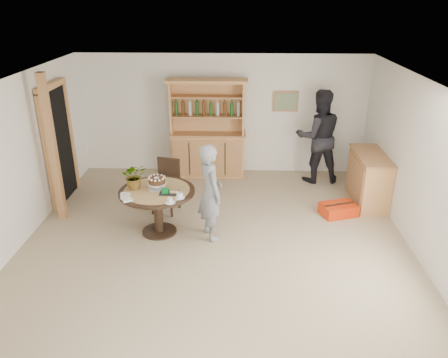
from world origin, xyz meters
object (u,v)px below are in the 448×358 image
(hutch, at_px, (208,144))
(adult_person, at_px, (318,136))
(teen_boy, at_px, (210,192))
(dining_chair, at_px, (167,182))
(dining_table, at_px, (157,199))
(sideboard, at_px, (369,179))
(red_suitcase, at_px, (338,209))

(hutch, height_order, adult_person, hutch)
(teen_boy, bearing_deg, dining_chair, 18.31)
(dining_table, bearing_deg, sideboard, 18.79)
(dining_chair, bearing_deg, dining_table, -76.34)
(hutch, relative_size, red_suitcase, 2.93)
(sideboard, xyz_separation_m, dining_table, (-3.67, -1.25, 0.13))
(sideboard, xyz_separation_m, red_suitcase, (-0.62, -0.54, -0.37))
(hutch, relative_size, dining_chair, 2.16)
(dining_chair, distance_m, adult_person, 3.22)
(teen_boy, relative_size, red_suitcase, 2.23)
(sideboard, bearing_deg, adult_person, 128.53)
(hutch, relative_size, sideboard, 1.62)
(dining_chair, relative_size, adult_person, 0.50)
(dining_chair, bearing_deg, adult_person, 41.57)
(adult_person, bearing_deg, teen_boy, 43.63)
(sideboard, distance_m, dining_chair, 3.68)
(red_suitcase, bearing_deg, hutch, 124.74)
(teen_boy, xyz_separation_m, adult_person, (2.03, 2.35, 0.17))
(dining_chair, relative_size, red_suitcase, 1.36)
(hutch, relative_size, adult_person, 1.07)
(hutch, bearing_deg, sideboard, -22.21)
(dining_table, height_order, red_suitcase, dining_table)
(sideboard, distance_m, adult_person, 1.37)
(hutch, height_order, sideboard, hutch)
(dining_chair, relative_size, teen_boy, 0.61)
(dining_chair, bearing_deg, sideboard, 21.70)
(dining_table, bearing_deg, adult_person, 38.01)
(adult_person, bearing_deg, dining_table, 32.44)
(sideboard, xyz_separation_m, teen_boy, (-2.82, -1.35, 0.31))
(hutch, distance_m, dining_table, 2.57)
(adult_person, xyz_separation_m, red_suitcase, (0.17, -1.54, -0.85))
(dining_chair, height_order, adult_person, adult_person)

